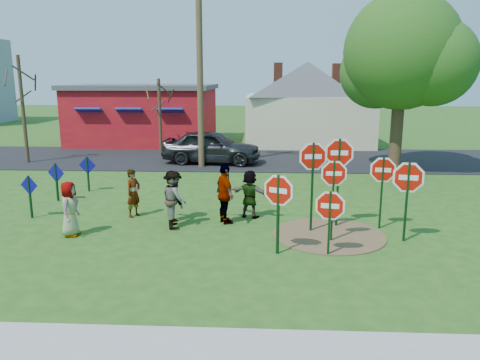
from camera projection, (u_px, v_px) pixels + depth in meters
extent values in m
plane|color=#234F16|center=(178.00, 222.00, 14.52)|extent=(120.00, 120.00, 0.00)
cube|color=#9E9E99|center=(98.00, 356.00, 7.49)|extent=(22.00, 1.80, 0.08)
cube|color=black|center=(216.00, 158.00, 25.73)|extent=(120.00, 7.50, 0.04)
cylinder|color=brown|center=(329.00, 235.00, 13.32)|extent=(3.20, 3.20, 0.03)
cube|color=maroon|center=(145.00, 116.00, 31.95)|extent=(9.00, 7.00, 3.60)
cube|color=#4C4C51|center=(144.00, 87.00, 31.53)|extent=(9.40, 7.40, 0.30)
cube|color=navy|center=(89.00, 111.00, 28.44)|extent=(1.60, 0.78, 0.45)
cube|color=navy|center=(130.00, 111.00, 28.31)|extent=(1.60, 0.78, 0.45)
cube|color=navy|center=(171.00, 111.00, 28.19)|extent=(1.60, 0.78, 0.45)
cube|color=beige|center=(307.00, 120.00, 31.45)|extent=(8.00, 7.00, 3.20)
pyramid|color=#4C4C51|center=(308.00, 61.00, 30.63)|extent=(9.40, 9.40, 2.20)
cube|color=brown|center=(278.00, 74.00, 29.93)|extent=(0.55, 0.55, 1.40)
cube|color=brown|center=(336.00, 74.00, 31.68)|extent=(0.55, 0.55, 1.40)
cube|color=black|center=(278.00, 215.00, 11.74)|extent=(0.08, 0.09, 2.05)
cylinder|color=white|center=(278.00, 190.00, 11.60)|extent=(0.98, 0.47, 1.07)
cylinder|color=#BF1004|center=(278.00, 190.00, 11.60)|extent=(0.85, 0.41, 0.92)
cube|color=white|center=(278.00, 190.00, 11.60)|extent=(0.43, 0.21, 0.13)
cube|color=black|center=(338.00, 183.00, 13.86)|extent=(0.06, 0.08, 2.66)
cylinder|color=white|center=(339.00, 153.00, 13.66)|extent=(1.15, 0.04, 1.15)
cylinder|color=#BF1004|center=(339.00, 153.00, 13.66)|extent=(0.99, 0.04, 0.99)
cube|color=white|center=(339.00, 153.00, 13.66)|extent=(0.50, 0.02, 0.14)
cylinder|color=gold|center=(339.00, 153.00, 13.66)|extent=(1.15, 0.04, 1.15)
cube|color=black|center=(333.00, 202.00, 12.62)|extent=(0.05, 0.07, 2.24)
cylinder|color=white|center=(334.00, 173.00, 12.45)|extent=(0.94, 0.05, 0.94)
cylinder|color=#BF1004|center=(334.00, 173.00, 12.45)|extent=(0.81, 0.05, 0.81)
cube|color=white|center=(334.00, 173.00, 12.45)|extent=(0.42, 0.02, 0.12)
cube|color=black|center=(381.00, 193.00, 13.73)|extent=(0.06, 0.07, 2.14)
cylinder|color=white|center=(383.00, 170.00, 13.58)|extent=(1.01, 0.14, 1.01)
cylinder|color=#BF1004|center=(383.00, 170.00, 13.58)|extent=(0.87, 0.13, 0.87)
cube|color=white|center=(383.00, 170.00, 13.58)|extent=(0.44, 0.06, 0.13)
cylinder|color=gold|center=(383.00, 170.00, 13.58)|extent=(1.00, 0.14, 1.01)
cube|color=black|center=(329.00, 224.00, 11.69)|extent=(0.07, 0.08, 1.66)
cylinder|color=white|center=(330.00, 206.00, 11.59)|extent=(0.99, 0.23, 1.01)
cylinder|color=#BF1004|center=(330.00, 206.00, 11.59)|extent=(0.86, 0.20, 0.87)
cube|color=white|center=(330.00, 206.00, 11.59)|extent=(0.44, 0.10, 0.13)
cube|color=black|center=(406.00, 202.00, 12.64)|extent=(0.07, 0.08, 2.20)
cylinder|color=white|center=(408.00, 177.00, 12.49)|extent=(1.12, 0.20, 1.13)
cylinder|color=#BF1004|center=(408.00, 177.00, 12.49)|extent=(0.97, 0.17, 0.98)
cube|color=white|center=(408.00, 177.00, 12.49)|extent=(0.49, 0.08, 0.14)
cylinder|color=gold|center=(408.00, 177.00, 12.49)|extent=(1.12, 0.19, 1.13)
cube|color=black|center=(312.00, 188.00, 13.41)|extent=(0.07, 0.08, 2.61)
cylinder|color=white|center=(313.00, 156.00, 13.22)|extent=(1.09, 0.14, 1.09)
cylinder|color=#BF1004|center=(313.00, 156.00, 13.22)|extent=(0.94, 0.13, 0.94)
cube|color=white|center=(313.00, 156.00, 13.22)|extent=(0.48, 0.06, 0.14)
cube|color=black|center=(30.00, 197.00, 14.82)|extent=(0.06, 0.07, 1.38)
cube|color=#0D0B6A|center=(29.00, 185.00, 14.74)|extent=(0.62, 0.18, 0.64)
cube|color=black|center=(57.00, 182.00, 16.88)|extent=(0.07, 0.08, 1.38)
cube|color=#0D0B6A|center=(56.00, 173.00, 16.81)|extent=(0.69, 0.24, 0.72)
cube|color=black|center=(88.00, 174.00, 18.29)|extent=(0.06, 0.07, 1.38)
cube|color=#0D0B6A|center=(87.00, 165.00, 18.21)|extent=(0.70, 0.11, 0.70)
imported|color=#414B90|center=(69.00, 209.00, 13.14)|extent=(0.51, 0.78, 1.58)
imported|color=#2B7A75|center=(133.00, 193.00, 14.97)|extent=(0.59, 0.67, 1.55)
imported|color=#965C38|center=(175.00, 199.00, 13.94)|extent=(0.82, 0.95, 1.69)
imported|color=#2F2F34|center=(173.00, 196.00, 14.51)|extent=(1.10, 1.18, 1.60)
imported|color=#472752|center=(225.00, 194.00, 14.23)|extent=(0.90, 1.17, 1.85)
imported|color=#1E4A2C|center=(250.00, 194.00, 14.86)|extent=(1.50, 0.97, 1.55)
imported|color=#333238|center=(212.00, 147.00, 24.09)|extent=(5.20, 2.56, 1.71)
cylinder|color=#4C3823|center=(200.00, 67.00, 22.31)|extent=(0.30, 0.30, 9.72)
cylinder|color=#382819|center=(397.00, 125.00, 21.69)|extent=(0.56, 0.56, 4.43)
sphere|color=#224913|center=(402.00, 51.00, 20.97)|extent=(5.23, 5.23, 5.23)
sphere|color=#224913|center=(433.00, 62.00, 20.43)|extent=(3.82, 3.82, 3.82)
sphere|color=#224913|center=(376.00, 72.00, 22.00)|extent=(3.42, 3.42, 3.42)
cylinder|color=#382819|center=(23.00, 110.00, 23.91)|extent=(0.18, 0.18, 5.49)
cylinder|color=#382819|center=(160.00, 117.00, 26.60)|extent=(0.18, 0.18, 4.32)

